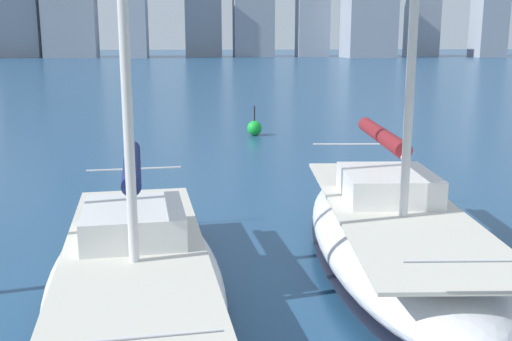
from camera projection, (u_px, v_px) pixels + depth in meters
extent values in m
cube|color=#989DA7|center=(368.00, 21.00, 157.60)|extent=(12.58, 11.93, 19.10)
cube|color=gray|center=(203.00, 3.00, 163.36)|extent=(9.82, 9.14, 28.86)
cube|color=#9196A0|center=(19.00, 3.00, 157.30)|extent=(11.06, 10.55, 28.12)
ellipsoid|color=white|center=(392.00, 238.00, 11.72)|extent=(3.78, 9.50, 1.21)
ellipsoid|color=black|center=(391.00, 254.00, 11.79)|extent=(3.80, 9.55, 0.10)
cube|color=beige|center=(394.00, 207.00, 11.58)|extent=(3.15, 8.34, 0.06)
cube|color=silver|center=(388.00, 185.00, 12.06)|extent=(1.94, 2.19, 0.55)
cylinder|color=silver|center=(382.00, 141.00, 12.58)|extent=(0.48, 3.89, 0.12)
cylinder|color=maroon|center=(382.00, 136.00, 12.55)|extent=(0.65, 3.60, 0.32)
cylinder|color=silver|center=(481.00, 261.00, 7.31)|extent=(1.91, 0.22, 0.04)
cylinder|color=silver|center=(355.00, 144.00, 15.55)|extent=(2.20, 0.24, 0.04)
ellipsoid|color=white|center=(136.00, 276.00, 10.22)|extent=(3.62, 9.29, 0.92)
ellipsoid|color=black|center=(136.00, 290.00, 10.28)|extent=(3.64, 9.34, 0.10)
cube|color=beige|center=(135.00, 249.00, 10.12)|extent=(3.01, 8.16, 0.06)
cube|color=silver|center=(134.00, 222.00, 10.58)|extent=(1.89, 2.13, 0.55)
cylinder|color=silver|center=(132.00, 171.00, 11.06)|extent=(0.43, 3.81, 0.12)
cylinder|color=navy|center=(132.00, 165.00, 11.04)|extent=(0.61, 3.52, 0.32)
cylinder|color=silver|center=(131.00, 338.00, 6.00)|extent=(1.87, 0.19, 0.04)
cylinder|color=silver|center=(134.00, 169.00, 13.93)|extent=(2.16, 0.22, 0.04)
sphere|color=green|center=(255.00, 128.00, 28.24)|extent=(0.70, 0.70, 0.70)
cylinder|color=black|center=(255.00, 113.00, 28.09)|extent=(0.06, 0.06, 0.70)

